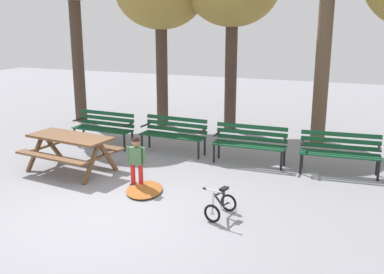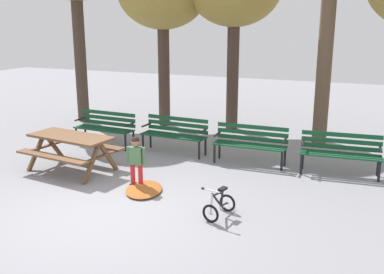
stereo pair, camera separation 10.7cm
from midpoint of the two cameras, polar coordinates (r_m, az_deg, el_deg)
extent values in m
plane|color=gray|center=(7.71, -11.09, -9.39)|extent=(36.00, 36.00, 0.00)
cube|color=brown|center=(9.70, -15.51, -0.01)|extent=(1.88, 0.99, 0.05)
cube|color=brown|center=(9.41, -17.73, -2.46)|extent=(1.82, 0.47, 0.04)
cube|color=brown|center=(10.16, -13.24, -0.91)|extent=(1.82, 0.47, 0.04)
cube|color=brown|center=(10.19, -19.49, -1.86)|extent=(0.13, 0.57, 0.76)
cube|color=brown|center=(10.51, -17.46, -1.20)|extent=(0.13, 0.57, 0.76)
cube|color=brown|center=(10.33, -18.49, -1.19)|extent=(0.22, 1.10, 0.04)
cube|color=brown|center=(9.11, -12.94, -3.29)|extent=(0.13, 0.57, 0.76)
cube|color=brown|center=(9.47, -10.92, -2.50)|extent=(0.13, 0.57, 0.76)
cube|color=brown|center=(9.27, -11.93, -2.52)|extent=(0.22, 1.10, 0.04)
cube|color=#144728|center=(11.66, -11.03, 1.16)|extent=(1.60, 0.16, 0.03)
cube|color=#144728|center=(11.57, -11.38, 1.03)|extent=(1.60, 0.16, 0.03)
cube|color=#144728|center=(11.47, -11.73, 0.91)|extent=(1.60, 0.16, 0.03)
cube|color=#144728|center=(11.38, -12.09, 0.77)|extent=(1.60, 0.16, 0.03)
cube|color=#144728|center=(11.67, -10.94, 1.68)|extent=(1.60, 0.13, 0.09)
cube|color=#144728|center=(11.64, -10.98, 2.32)|extent=(1.60, 0.13, 0.09)
cube|color=#144728|center=(11.61, -11.01, 2.96)|extent=(1.60, 0.13, 0.09)
cylinder|color=black|center=(11.03, -8.84, -0.70)|extent=(0.05, 0.05, 0.44)
cylinder|color=black|center=(11.32, -7.83, -0.26)|extent=(0.05, 0.05, 0.44)
cube|color=black|center=(11.07, -8.40, 1.52)|extent=(0.06, 0.40, 0.03)
cylinder|color=black|center=(11.90, -14.87, 0.12)|extent=(0.05, 0.05, 0.44)
cylinder|color=black|center=(12.17, -13.80, 0.51)|extent=(0.05, 0.05, 0.44)
cube|color=black|center=(11.95, -14.45, 2.18)|extent=(0.06, 0.40, 0.03)
cube|color=#144728|center=(10.82, -2.35, 0.38)|extent=(1.60, 0.16, 0.03)
cube|color=#144728|center=(10.72, -2.64, 0.24)|extent=(1.60, 0.16, 0.03)
cube|color=#144728|center=(10.62, -2.94, 0.09)|extent=(1.60, 0.16, 0.03)
cube|color=#144728|center=(10.52, -3.24, -0.06)|extent=(1.60, 0.16, 0.03)
cube|color=#144728|center=(10.83, -2.26, 0.94)|extent=(1.60, 0.13, 0.09)
cube|color=#144728|center=(10.80, -2.27, 1.63)|extent=(1.60, 0.13, 0.09)
cube|color=#144728|center=(10.77, -2.27, 2.32)|extent=(1.60, 0.13, 0.09)
cylinder|color=black|center=(10.27, 0.52, -1.66)|extent=(0.05, 0.05, 0.44)
cylinder|color=black|center=(10.59, 1.33, -1.17)|extent=(0.05, 0.05, 0.44)
cube|color=black|center=(10.33, 0.94, 0.72)|extent=(0.06, 0.40, 0.03)
cylinder|color=black|center=(10.95, -6.64, -0.72)|extent=(0.05, 0.05, 0.44)
cylinder|color=black|center=(11.25, -5.69, -0.28)|extent=(0.05, 0.05, 0.44)
cube|color=black|center=(11.00, -6.22, 1.51)|extent=(0.06, 0.40, 0.03)
cube|color=#144728|center=(10.09, 7.16, -0.79)|extent=(1.60, 0.09, 0.03)
cube|color=#144728|center=(9.98, 6.99, -0.96)|extent=(1.60, 0.09, 0.03)
cube|color=#144728|center=(9.86, 6.82, -1.13)|extent=(1.60, 0.09, 0.03)
cube|color=#144728|center=(9.75, 6.64, -1.31)|extent=(1.60, 0.09, 0.03)
cube|color=#144728|center=(10.10, 7.23, -0.18)|extent=(1.60, 0.06, 0.09)
cube|color=#144728|center=(10.07, 7.25, 0.55)|extent=(1.60, 0.06, 0.09)
cube|color=#144728|center=(10.04, 7.28, 1.29)|extent=(1.60, 0.06, 0.09)
cylinder|color=black|center=(9.69, 10.93, -2.96)|extent=(0.05, 0.05, 0.44)
cylinder|color=black|center=(10.03, 11.31, -2.37)|extent=(0.05, 0.05, 0.44)
cube|color=black|center=(9.75, 11.24, -0.41)|extent=(0.04, 0.40, 0.03)
cylinder|color=black|center=(10.03, 2.48, -2.08)|extent=(0.05, 0.05, 0.44)
cylinder|color=black|center=(10.36, 3.12, -1.54)|extent=(0.05, 0.05, 0.44)
cube|color=black|center=(10.09, 2.83, 0.37)|extent=(0.04, 0.40, 0.03)
cube|color=#144728|center=(9.83, 17.89, -1.82)|extent=(1.60, 0.19, 0.03)
cube|color=#144728|center=(9.71, 17.89, -2.01)|extent=(1.60, 0.19, 0.03)
cube|color=#144728|center=(9.60, 17.89, -2.21)|extent=(1.60, 0.19, 0.03)
cube|color=#144728|center=(9.48, 17.89, -2.41)|extent=(1.60, 0.19, 0.03)
cube|color=#144728|center=(9.84, 17.93, -1.20)|extent=(1.60, 0.17, 0.09)
cube|color=#144728|center=(9.80, 17.99, -0.45)|extent=(1.60, 0.17, 0.09)
cube|color=#144728|center=(9.77, 18.05, 0.31)|extent=(1.60, 0.17, 0.09)
cylinder|color=black|center=(9.61, 22.26, -3.96)|extent=(0.05, 0.05, 0.44)
cylinder|color=black|center=(9.95, 22.10, -3.32)|extent=(0.05, 0.05, 0.44)
cube|color=black|center=(9.67, 22.41, -1.38)|extent=(0.07, 0.40, 0.03)
cylinder|color=black|center=(9.58, 13.30, -3.29)|extent=(0.05, 0.05, 0.44)
cylinder|color=black|center=(9.92, 13.46, -2.68)|extent=(0.05, 0.05, 0.44)
cube|color=black|center=(9.64, 13.52, -0.71)|extent=(0.07, 0.40, 0.03)
cylinder|color=red|center=(8.65, -6.85, -4.90)|extent=(0.09, 0.09, 0.45)
cube|color=black|center=(8.72, -6.81, -6.12)|extent=(0.11, 0.17, 0.06)
cylinder|color=red|center=(8.71, -7.83, -4.81)|extent=(0.09, 0.09, 0.45)
cube|color=black|center=(8.77, -7.79, -6.02)|extent=(0.11, 0.17, 0.06)
cube|color=#477047|center=(8.56, -7.43, -2.36)|extent=(0.25, 0.17, 0.33)
sphere|color=#996B4C|center=(8.48, -7.49, -0.66)|extent=(0.17, 0.17, 0.17)
sphere|color=black|center=(8.48, -7.49, -0.50)|extent=(0.16, 0.16, 0.16)
cylinder|color=#477047|center=(8.50, -6.45, -2.38)|extent=(0.07, 0.07, 0.32)
cylinder|color=#477047|center=(8.61, -8.40, -2.23)|extent=(0.07, 0.07, 0.32)
torus|color=black|center=(7.18, 2.14, -9.66)|extent=(0.30, 0.10, 0.30)
cylinder|color=silver|center=(7.18, 2.14, -9.66)|extent=(0.06, 0.05, 0.04)
torus|color=black|center=(7.59, 4.25, -8.31)|extent=(0.30, 0.10, 0.30)
cylinder|color=silver|center=(7.59, 4.25, -8.31)|extent=(0.06, 0.05, 0.04)
torus|color=white|center=(7.58, 4.97, -9.14)|extent=(0.11, 0.05, 0.11)
torus|color=white|center=(7.68, 3.52, -8.79)|extent=(0.11, 0.05, 0.11)
cylinder|color=black|center=(7.26, 2.92, -7.95)|extent=(0.10, 0.31, 0.32)
cylinder|color=black|center=(7.39, 3.57, -7.69)|extent=(0.05, 0.08, 0.27)
cylinder|color=black|center=(7.51, 3.87, -8.49)|extent=(0.07, 0.20, 0.05)
cylinder|color=silver|center=(7.13, 2.24, -8.44)|extent=(0.05, 0.08, 0.32)
cylinder|color=black|center=(7.23, 3.01, -7.17)|extent=(0.10, 0.32, 0.05)
cube|color=black|center=(7.35, 3.67, -6.56)|extent=(0.12, 0.19, 0.04)
cylinder|color=silver|center=(7.07, 2.34, -6.82)|extent=(0.34, 0.10, 0.02)
cylinder|color=black|center=(6.99, 3.53, -7.10)|extent=(0.06, 0.05, 0.04)
cylinder|color=black|center=(7.16, 1.18, -6.54)|extent=(0.06, 0.05, 0.04)
ellipsoid|color=#9E5623|center=(8.49, -6.41, -6.64)|extent=(0.95, 1.13, 0.07)
cylinder|color=#423328|center=(14.46, -14.47, 9.50)|extent=(0.36, 0.36, 3.84)
cylinder|color=#423328|center=(13.49, -4.05, 7.83)|extent=(0.34, 0.34, 3.02)
cylinder|color=#423328|center=(13.02, 4.69, 7.74)|extent=(0.34, 0.34, 3.10)
cylinder|color=brown|center=(11.85, 16.03, 9.90)|extent=(0.37, 0.37, 4.48)
camera|label=1|loc=(0.05, -90.34, -0.09)|focal=42.10mm
camera|label=2|loc=(0.05, 89.66, 0.09)|focal=42.10mm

